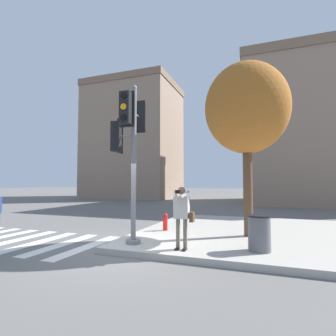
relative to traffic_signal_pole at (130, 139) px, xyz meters
The scene contains 10 objects.
ground_plane 3.25m from the traffic_signal_pole, 118.94° to the right, with size 160.00×160.00×0.00m, color slate.
sidewalk_corner 5.64m from the traffic_signal_pole, 44.03° to the left, with size 8.00×8.00×0.17m.
crosswalk_stripes 5.26m from the traffic_signal_pole, behind, with size 6.06×3.16×0.01m.
traffic_signal_pole is the anchor object (origin of this frame).
person_photographer 2.66m from the traffic_signal_pole, ahead, with size 0.58×0.54×1.66m.
street_tree 4.14m from the traffic_signal_pole, 35.49° to the left, with size 2.82×2.82×5.85m.
fire_hydrant 3.60m from the traffic_signal_pole, 83.44° to the left, with size 0.18×0.24×0.63m.
trash_bin 4.45m from the traffic_signal_pole, ahead, with size 0.59×0.59×0.92m.
building_left 26.63m from the traffic_signal_pole, 117.12° to the left, with size 10.97×9.01×14.65m.
building_right 23.03m from the traffic_signal_pole, 66.98° to the left, with size 13.69×11.68×13.24m.
Camera 1 is at (3.85, -6.62, 1.95)m, focal length 28.00 mm.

